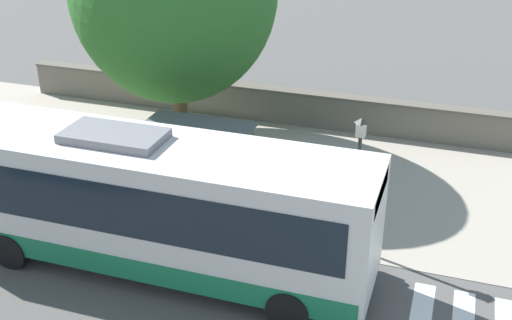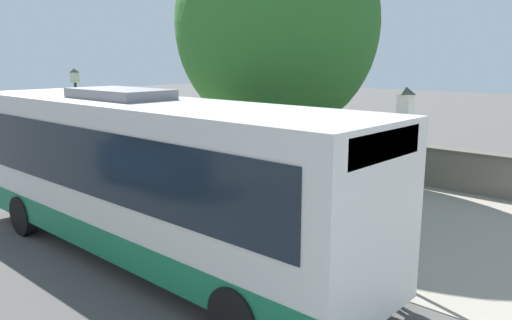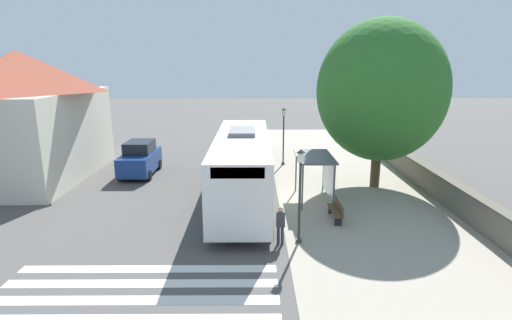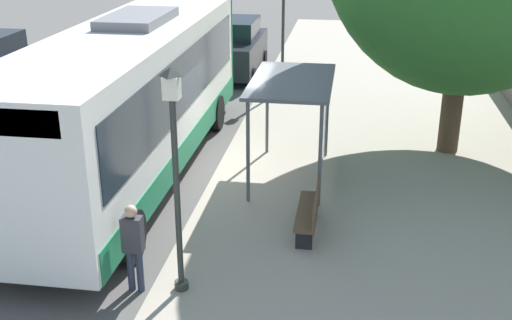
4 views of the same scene
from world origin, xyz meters
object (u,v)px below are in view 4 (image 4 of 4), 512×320
at_px(bus, 131,97).
at_px(bus_shelter, 299,96).
at_px(pedestrian, 133,242).
at_px(bench, 310,210).
at_px(street_lamp_near, 283,22).
at_px(parked_car_behind_bus, 235,48).
at_px(street_lamp_far, 175,164).

bearing_deg(bus, bus_shelter, -175.19).
bearing_deg(pedestrian, bench, -137.41).
xyz_separation_m(bus, street_lamp_near, (-2.67, -7.77, 0.48)).
xyz_separation_m(bench, parked_car_behind_bus, (3.77, -12.33, 0.52)).
height_order(street_lamp_far, parked_car_behind_bus, street_lamp_far).
xyz_separation_m(bus, bench, (-4.38, 2.38, -1.43)).
bearing_deg(bench, parked_car_behind_bus, -72.98).
relative_size(bench, street_lamp_near, 0.45).
bearing_deg(street_lamp_far, pedestrian, 9.63).
relative_size(bus_shelter, bench, 1.83).
distance_m(bench, parked_car_behind_bus, 12.90).
distance_m(bench, street_lamp_far, 3.61).
height_order(bench, street_lamp_near, street_lamp_near).
xyz_separation_m(bench, street_lamp_near, (1.71, -10.16, 1.91)).
bearing_deg(street_lamp_far, street_lamp_near, -91.27).
bearing_deg(pedestrian, parked_car_behind_bus, -86.02).
relative_size(bus_shelter, street_lamp_near, 0.83).
height_order(bus_shelter, pedestrian, bus_shelter).
height_order(pedestrian, street_lamp_near, street_lamp_near).
height_order(bus, bus_shelter, bus).
xyz_separation_m(pedestrian, street_lamp_far, (-0.75, -0.13, 1.38)).
xyz_separation_m(bus, pedestrian, (-1.64, 4.90, -0.99)).
relative_size(bench, street_lamp_far, 0.47).
bearing_deg(street_lamp_far, bench, -129.78).
bearing_deg(pedestrian, bus_shelter, -113.16).
xyz_separation_m(street_lamp_near, street_lamp_far, (0.28, 12.55, -0.09)).
height_order(street_lamp_near, street_lamp_far, street_lamp_near).
distance_m(bus_shelter, street_lamp_near, 7.55).
bearing_deg(bench, pedestrian, 42.59).
xyz_separation_m(bus_shelter, pedestrian, (2.24, 5.23, -1.10)).
bearing_deg(parked_car_behind_bus, street_lamp_near, 133.50).
height_order(bus_shelter, parked_car_behind_bus, bus_shelter).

